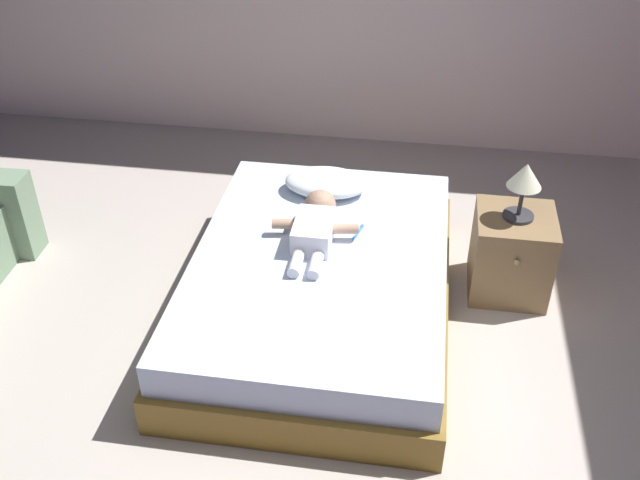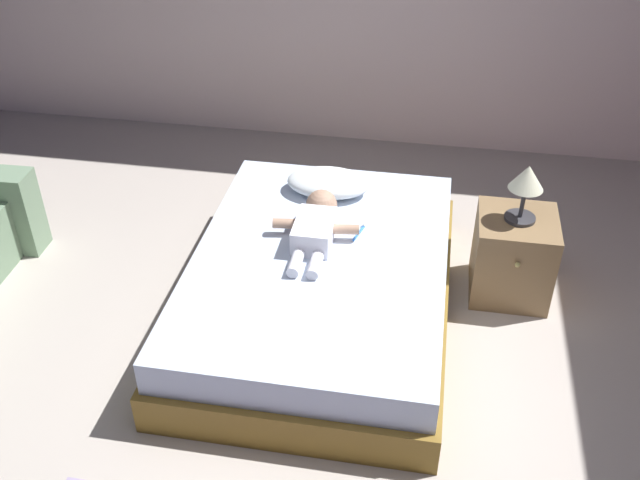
# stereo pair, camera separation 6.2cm
# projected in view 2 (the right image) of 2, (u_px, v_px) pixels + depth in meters

# --- Properties ---
(ground_plane) EXTENTS (8.00, 8.00, 0.00)m
(ground_plane) POSITION_uv_depth(u_px,v_px,m) (314.00, 417.00, 3.46)
(ground_plane) COLOR #AFA49B
(bed) EXTENTS (1.40, 1.99, 0.40)m
(bed) POSITION_uv_depth(u_px,v_px,m) (320.00, 285.00, 3.98)
(bed) COLOR brown
(bed) RESTS_ON ground_plane
(pillow) EXTENTS (0.50, 0.33, 0.13)m
(pillow) POSITION_uv_depth(u_px,v_px,m) (328.00, 183.00, 4.36)
(pillow) COLOR white
(pillow) RESTS_ON bed
(baby) EXTENTS (0.49, 0.67, 0.18)m
(baby) POSITION_uv_depth(u_px,v_px,m) (316.00, 225.00, 3.97)
(baby) COLOR white
(baby) RESTS_ON bed
(toothbrush) EXTENTS (0.06, 0.17, 0.02)m
(toothbrush) POSITION_uv_depth(u_px,v_px,m) (360.00, 232.00, 4.03)
(toothbrush) COLOR #3782E9
(toothbrush) RESTS_ON bed
(nightstand) EXTENTS (0.44, 0.47, 0.50)m
(nightstand) POSITION_uv_depth(u_px,v_px,m) (513.00, 256.00, 4.11)
(nightstand) COLOR olive
(nightstand) RESTS_ON ground_plane
(lamp) EXTENTS (0.19, 0.19, 0.34)m
(lamp) POSITION_uv_depth(u_px,v_px,m) (527.00, 182.00, 3.83)
(lamp) COLOR #333338
(lamp) RESTS_ON nightstand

